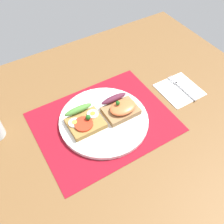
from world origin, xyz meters
TOP-DOWN VIEW (x-y plane):
  - ground_plane at (0.00, 0.00)cm, footprint 120.00×90.00cm
  - placemat at (0.00, 0.00)cm, footprint 41.86×33.05cm
  - plate at (0.00, 0.00)cm, footprint 28.00×28.00cm
  - sandwich_egg_tomato at (-5.95, 1.47)cm, footprint 10.53×10.14cm
  - sandwich_salmon at (6.06, -0.23)cm, footprint 10.68×9.22cm
  - napkin at (29.99, -1.38)cm, footprint 13.45×13.57cm
  - fork at (30.93, -1.14)cm, footprint 1.62×13.94cm

SIDE VIEW (x-z plane):
  - ground_plane at x=0.00cm, z-range -3.20..0.00cm
  - placemat at x=0.00cm, z-range 0.00..0.30cm
  - napkin at x=29.99cm, z-range 0.00..0.60cm
  - fork at x=30.93cm, z-range 0.60..0.92cm
  - plate at x=0.00cm, z-range 0.30..1.53cm
  - sandwich_egg_tomato at x=-5.95cm, z-range 0.92..4.84cm
  - sandwich_salmon at x=6.06cm, z-range 0.78..5.99cm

